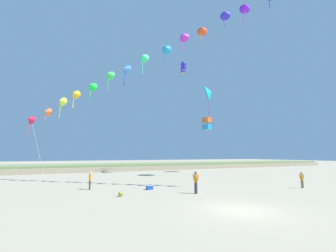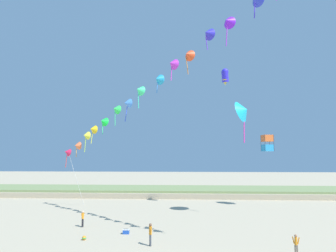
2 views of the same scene
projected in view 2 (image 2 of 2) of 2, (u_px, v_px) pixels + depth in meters
dune_ridge at (166, 191)px, 55.87m from camera, size 120.00×12.51×1.24m
person_near_left at (296, 243)px, 21.49m from camera, size 0.50×0.29×1.49m
person_near_right at (150, 233)px, 23.83m from camera, size 0.30×0.60×1.76m
person_mid_center at (83, 218)px, 30.18m from camera, size 0.22×0.56×1.60m
kite_banner_string at (156, 79)px, 31.16m from camera, size 28.99×25.62×23.08m
large_kite_low_lead at (244, 111)px, 35.88m from camera, size 2.86×3.16×5.28m
large_kite_mid_trail at (267, 143)px, 42.24m from camera, size 1.56×1.56×2.31m
large_kite_high_solo at (225, 76)px, 41.88m from camera, size 1.33×1.49×2.37m
beach_cooler at (126, 232)px, 27.47m from camera, size 0.58×0.41×0.46m
beach_ball at (84, 238)px, 25.44m from camera, size 0.36×0.36×0.36m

